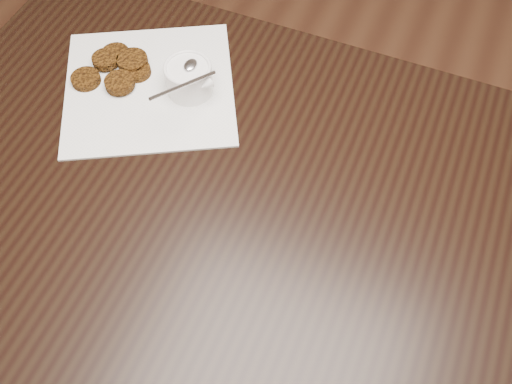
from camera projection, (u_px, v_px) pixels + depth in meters
floor at (257, 378)px, 1.53m from camera, size 4.00×4.00×0.00m
table at (279, 322)px, 1.23m from camera, size 1.45×0.93×0.75m
napkin at (149, 87)px, 1.09m from camera, size 0.43×0.43×0.00m
sauce_ramekin at (187, 66)px, 1.03m from camera, size 0.12×0.12×0.12m
patty_cluster at (119, 67)px, 1.10m from camera, size 0.21×0.21×0.02m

